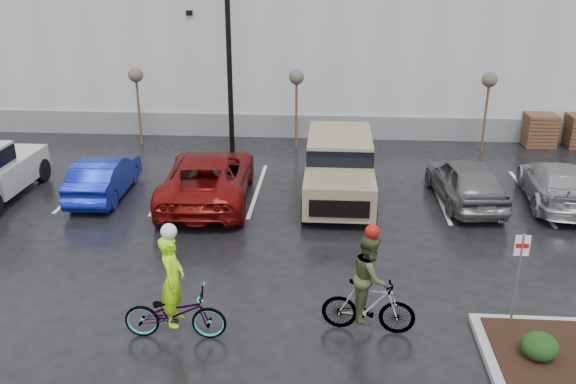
# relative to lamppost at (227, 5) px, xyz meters

# --- Properties ---
(ground) EXTENTS (120.00, 120.00, 0.00)m
(ground) POSITION_rel_lamppost_xyz_m (4.00, -12.00, -5.69)
(ground) COLOR black
(ground) RESTS_ON ground
(warehouse) EXTENTS (60.50, 15.50, 7.20)m
(warehouse) POSITION_rel_lamppost_xyz_m (4.00, 9.99, -2.04)
(warehouse) COLOR #B5B8BA
(warehouse) RESTS_ON ground
(wooded_ridge) EXTENTS (80.00, 25.00, 6.00)m
(wooded_ridge) POSITION_rel_lamppost_xyz_m (4.00, 33.00, -2.69)
(wooded_ridge) COLOR #23411B
(wooded_ridge) RESTS_ON ground
(lamppost) EXTENTS (0.50, 1.00, 9.22)m
(lamppost) POSITION_rel_lamppost_xyz_m (0.00, 0.00, 0.00)
(lamppost) COLOR black
(lamppost) RESTS_ON ground
(sapling_west) EXTENTS (0.60, 0.60, 3.20)m
(sapling_west) POSITION_rel_lamppost_xyz_m (-4.00, 1.00, -2.96)
(sapling_west) COLOR #492C1D
(sapling_west) RESTS_ON ground
(sapling_mid) EXTENTS (0.60, 0.60, 3.20)m
(sapling_mid) POSITION_rel_lamppost_xyz_m (2.50, 1.00, -2.96)
(sapling_mid) COLOR #492C1D
(sapling_mid) RESTS_ON ground
(sapling_east) EXTENTS (0.60, 0.60, 3.20)m
(sapling_east) POSITION_rel_lamppost_xyz_m (10.00, 1.00, -2.96)
(sapling_east) COLOR #492C1D
(sapling_east) RESTS_ON ground
(pallet_stack_a) EXTENTS (1.20, 1.20, 1.35)m
(pallet_stack_a) POSITION_rel_lamppost_xyz_m (12.50, 2.00, -5.01)
(pallet_stack_a) COLOR #492C1D
(pallet_stack_a) RESTS_ON ground
(shrub_a) EXTENTS (0.70, 0.70, 0.52)m
(shrub_a) POSITION_rel_lamppost_xyz_m (8.00, -13.00, -5.27)
(shrub_a) COLOR black
(shrub_a) RESTS_ON curb_island
(fire_lane_sign) EXTENTS (0.30, 0.05, 2.20)m
(fire_lane_sign) POSITION_rel_lamppost_xyz_m (7.80, -11.80, -4.28)
(fire_lane_sign) COLOR gray
(fire_lane_sign) RESTS_ON ground
(car_blue) EXTENTS (1.56, 4.09, 1.33)m
(car_blue) POSITION_rel_lamppost_xyz_m (-3.41, -4.90, -5.02)
(car_blue) COLOR #0D1C92
(car_blue) RESTS_ON ground
(car_red) EXTENTS (2.96, 5.84, 1.58)m
(car_red) POSITION_rel_lamppost_xyz_m (0.05, -5.06, -4.89)
(car_red) COLOR #6B0B09
(car_red) RESTS_ON ground
(suv_tan) EXTENTS (2.20, 5.10, 2.06)m
(suv_tan) POSITION_rel_lamppost_xyz_m (4.21, -4.76, -4.66)
(suv_tan) COLOR gray
(suv_tan) RESTS_ON ground
(car_grey) EXTENTS (2.18, 4.47, 1.47)m
(car_grey) POSITION_rel_lamppost_xyz_m (8.20, -4.64, -4.95)
(car_grey) COLOR slate
(car_grey) RESTS_ON ground
(car_far_silver) EXTENTS (2.35, 4.75, 1.33)m
(car_far_silver) POSITION_rel_lamppost_xyz_m (11.10, -4.49, -5.02)
(car_far_silver) COLOR #A3A6AA
(car_far_silver) RESTS_ON ground
(cyclist_hivis) EXTENTS (2.12, 0.79, 2.55)m
(cyclist_hivis) POSITION_rel_lamppost_xyz_m (0.85, -12.59, -4.91)
(cyclist_hivis) COLOR #3F3F44
(cyclist_hivis) RESTS_ON ground
(cyclist_olive) EXTENTS (1.92, 0.94, 2.43)m
(cyclist_olive) POSITION_rel_lamppost_xyz_m (4.79, -12.08, -4.81)
(cyclist_olive) COLOR #3F3F44
(cyclist_olive) RESTS_ON ground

